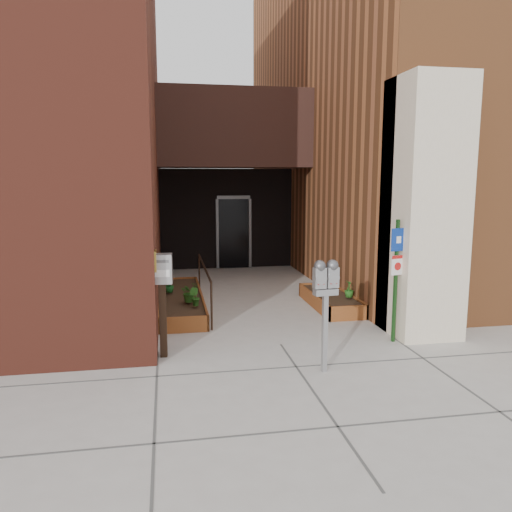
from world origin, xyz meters
TOP-DOWN VIEW (x-y plane):
  - ground at (0.00, 0.00)m, footprint 80.00×80.00m
  - architecture at (-0.18, 6.89)m, footprint 20.00×14.60m
  - planter_left at (-1.55, 2.70)m, footprint 0.90×3.60m
  - planter_right at (1.60, 2.20)m, footprint 0.80×2.20m
  - handrail at (-1.05, 2.65)m, footprint 0.04×3.34m
  - parking_meter at (0.35, -1.23)m, footprint 0.37×0.19m
  - sign_post at (1.90, -0.18)m, footprint 0.28×0.10m
  - payment_dropbox at (-1.90, -0.21)m, footprint 0.33×0.26m
  - shrub_left_a at (-1.40, 1.98)m, footprint 0.50×0.50m
  - shrub_left_b at (-1.31, 1.64)m, footprint 0.27×0.27m
  - shrub_left_c at (-1.79, 2.88)m, footprint 0.27×0.27m
  - shrub_left_d at (-1.85, 4.30)m, footprint 0.26×0.26m
  - shrub_right_a at (1.85, 1.78)m, footprint 0.20×0.20m
  - shrub_right_b at (1.35, 1.91)m, footprint 0.17×0.17m
  - shrub_right_c at (1.64, 2.95)m, footprint 0.36×0.36m

SIDE VIEW (x-z plane):
  - ground at x=0.00m, z-range 0.00..0.00m
  - planter_left at x=-1.55m, z-range -0.02..0.28m
  - planter_right at x=1.60m, z-range -0.02..0.28m
  - shrub_right_b at x=1.35m, z-range 0.30..0.61m
  - shrub_right_c at x=1.64m, z-range 0.30..0.62m
  - shrub_right_a at x=1.85m, z-range 0.30..0.65m
  - shrub_left_c at x=-1.79m, z-range 0.30..0.65m
  - shrub_left_b at x=-1.31m, z-range 0.30..0.65m
  - shrub_left_d at x=-1.85m, z-range 0.30..0.68m
  - shrub_left_a at x=-1.40m, z-range 0.30..0.70m
  - handrail at x=-1.05m, z-range 0.30..1.20m
  - payment_dropbox at x=-1.90m, z-range 0.35..1.96m
  - parking_meter at x=0.35m, z-range 0.44..2.06m
  - sign_post at x=1.90m, z-range 0.24..2.30m
  - architecture at x=-0.18m, z-range -0.02..9.98m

